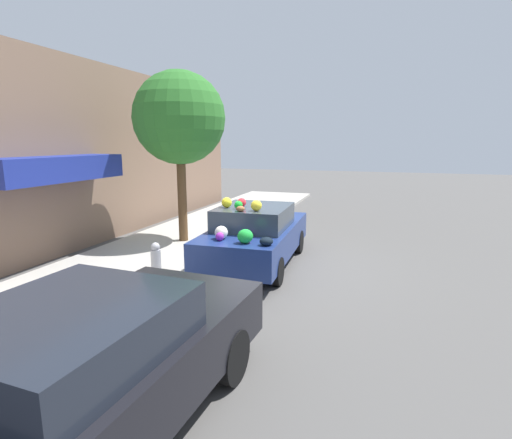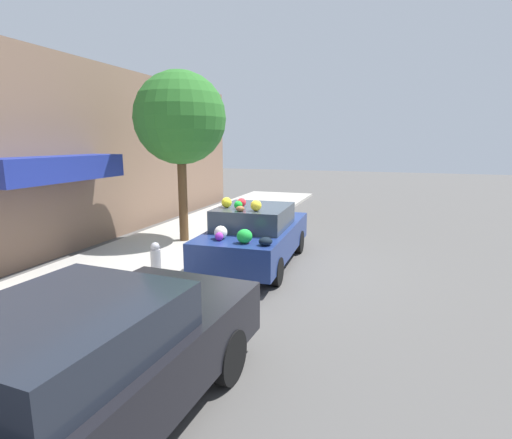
% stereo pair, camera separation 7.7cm
% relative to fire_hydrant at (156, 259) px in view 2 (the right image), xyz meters
% --- Properties ---
extents(ground_plane, '(60.00, 60.00, 0.00)m').
position_rel_fire_hydrant_xyz_m(ground_plane, '(1.73, -1.63, -0.45)').
color(ground_plane, '#565451').
extents(sidewalk_curb, '(24.00, 3.20, 0.11)m').
position_rel_fire_hydrant_xyz_m(sidewalk_curb, '(1.73, 1.07, -0.40)').
color(sidewalk_curb, '#B2ADA3').
rests_on(sidewalk_curb, ground).
extents(building_facade, '(18.00, 1.20, 4.85)m').
position_rel_fire_hydrant_xyz_m(building_facade, '(1.66, 3.28, 1.96)').
color(building_facade, '#846651').
rests_on(building_facade, ground).
extents(street_tree, '(2.40, 2.40, 4.46)m').
position_rel_fire_hydrant_xyz_m(street_tree, '(2.82, 0.92, 2.89)').
color(street_tree, brown).
rests_on(street_tree, sidewalk_curb).
extents(fire_hydrant, '(0.20, 0.20, 0.70)m').
position_rel_fire_hydrant_xyz_m(fire_hydrant, '(0.00, 0.00, 0.00)').
color(fire_hydrant, '#B2B2B7').
rests_on(fire_hydrant, sidewalk_curb).
extents(art_car, '(3.99, 1.85, 1.60)m').
position_rel_fire_hydrant_xyz_m(art_car, '(1.69, -1.54, 0.26)').
color(art_car, navy).
rests_on(art_car, ground).
extents(parked_car_plain, '(4.35, 2.06, 1.42)m').
position_rel_fire_hydrant_xyz_m(parked_car_plain, '(-4.02, -1.79, 0.29)').
color(parked_car_plain, black).
rests_on(parked_car_plain, ground).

